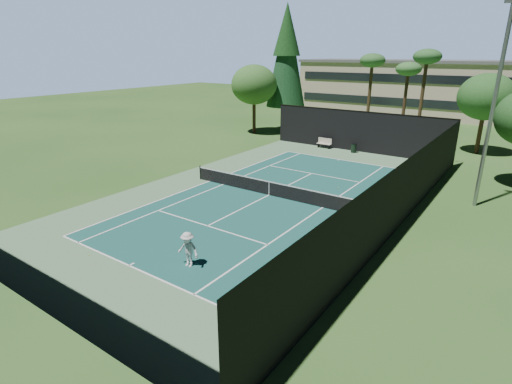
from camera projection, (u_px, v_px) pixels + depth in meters
ground at (269, 195)px, 27.74m from camera, size 160.00×160.00×0.00m
apron_slab at (269, 195)px, 27.74m from camera, size 18.00×32.00×0.01m
court_surface at (269, 195)px, 27.74m from camera, size 10.97×23.77×0.01m
court_lines at (269, 195)px, 27.73m from camera, size 11.07×23.87×0.01m
tennis_net at (269, 188)px, 27.56m from camera, size 12.90×0.10×1.10m
fence at (270, 167)px, 27.13m from camera, size 18.04×32.05×4.03m
player at (188, 249)px, 18.27m from camera, size 1.17×0.75×1.71m
tennis_ball_a at (89, 255)px, 19.49m from camera, size 0.06×0.06×0.06m
tennis_ball_b at (268, 173)px, 32.71m from camera, size 0.07×0.07×0.07m
tennis_ball_c at (339, 188)px, 29.16m from camera, size 0.08×0.08×0.08m
tennis_ball_d at (248, 173)px, 32.60m from camera, size 0.07×0.07×0.07m
park_bench at (324, 143)px, 41.31m from camera, size 1.50×0.45×1.02m
trash_bin at (354, 148)px, 39.40m from camera, size 0.56×0.56×0.95m
pine_tree at (287, 51)px, 48.08m from camera, size 4.80×4.80×15.00m
palm_a at (372, 64)px, 44.66m from camera, size 2.80×2.80×9.32m
palm_b at (408, 72)px, 44.59m from camera, size 2.80×2.80×8.42m
palm_c at (427, 61)px, 40.51m from camera, size 2.80×2.80×9.77m
decid_tree_a at (486, 97)px, 37.54m from camera, size 5.12×5.12×7.62m
decid_tree_c at (254, 85)px, 47.33m from camera, size 5.44×5.44×8.09m
campus_building at (432, 88)px, 61.89m from camera, size 40.50×12.50×8.30m
light_pole at (494, 104)px, 23.74m from camera, size 0.90×0.25×12.22m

